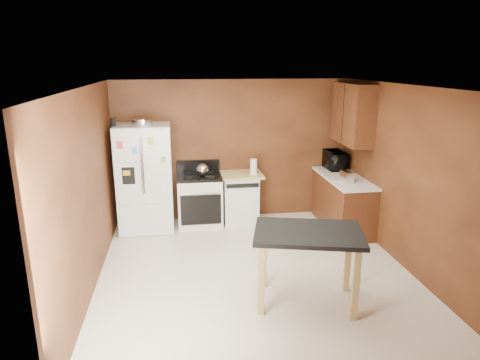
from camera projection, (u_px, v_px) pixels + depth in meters
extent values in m
plane|color=white|center=(255.00, 272.00, 5.88)|extent=(4.50, 4.50, 0.00)
plane|color=white|center=(257.00, 87.00, 5.21)|extent=(4.50, 4.50, 0.00)
plane|color=brown|center=(233.00, 150.00, 7.69)|extent=(4.20, 0.00, 4.20)
plane|color=brown|center=(307.00, 263.00, 3.40)|extent=(4.20, 0.00, 4.20)
plane|color=brown|center=(88.00, 192.00, 5.25)|extent=(0.00, 4.50, 4.50)
plane|color=brown|center=(407.00, 179.00, 5.84)|extent=(0.00, 4.50, 4.50)
cylinder|color=silver|center=(142.00, 121.00, 6.99)|extent=(0.37, 0.37, 0.09)
cylinder|color=black|center=(113.00, 122.00, 6.77)|extent=(0.09, 0.09, 0.13)
sphere|color=silver|center=(202.00, 170.00, 7.32)|extent=(0.21, 0.21, 0.21)
cylinder|color=white|center=(254.00, 167.00, 7.43)|extent=(0.14, 0.14, 0.27)
cylinder|color=#45B356|center=(253.00, 170.00, 7.56)|extent=(0.11, 0.11, 0.11)
cube|color=silver|center=(347.00, 176.00, 6.97)|extent=(0.17, 0.25, 0.17)
imported|color=black|center=(334.00, 160.00, 7.79)|extent=(0.39, 0.56, 0.30)
cube|color=white|center=(145.00, 178.00, 7.21)|extent=(0.90, 0.75, 1.80)
cube|color=white|center=(128.00, 168.00, 6.73)|extent=(0.43, 0.02, 1.20)
cube|color=white|center=(157.00, 167.00, 6.79)|extent=(0.43, 0.02, 1.20)
cube|color=white|center=(146.00, 220.00, 7.00)|extent=(0.88, 0.02, 0.54)
cube|color=black|center=(128.00, 176.00, 6.76)|extent=(0.20, 0.01, 0.28)
cylinder|color=silver|center=(141.00, 166.00, 6.73)|extent=(0.02, 0.02, 0.90)
cylinder|color=silver|center=(143.00, 166.00, 6.73)|extent=(0.02, 0.02, 0.90)
cube|color=#EE384B|center=(120.00, 145.00, 6.59)|extent=(0.09, 0.00, 0.12)
cube|color=#35BBE2|center=(135.00, 151.00, 6.65)|extent=(0.08, 0.00, 0.10)
cube|color=#C8FF35|center=(151.00, 141.00, 6.65)|extent=(0.10, 0.00, 0.13)
cube|color=#66CC48|center=(164.00, 159.00, 6.75)|extent=(0.07, 0.00, 0.09)
cube|color=gold|center=(126.00, 173.00, 6.73)|extent=(0.11, 0.00, 0.08)
cube|color=white|center=(163.00, 190.00, 6.88)|extent=(0.09, 0.00, 0.10)
cube|color=#97E3CD|center=(139.00, 163.00, 6.71)|extent=(0.07, 0.00, 0.07)
cube|color=white|center=(200.00, 201.00, 7.51)|extent=(0.76, 0.65, 0.85)
cube|color=black|center=(199.00, 176.00, 7.39)|extent=(0.76, 0.65, 0.05)
cube|color=black|center=(198.00, 166.00, 7.63)|extent=(0.76, 0.06, 0.20)
cube|color=black|center=(201.00, 210.00, 7.20)|extent=(0.68, 0.02, 0.52)
cylinder|color=silver|center=(201.00, 194.00, 7.11)|extent=(0.62, 0.02, 0.02)
cylinder|color=black|center=(188.00, 173.00, 7.51)|extent=(0.17, 0.17, 0.02)
cylinder|color=black|center=(209.00, 172.00, 7.56)|extent=(0.17, 0.17, 0.02)
cylinder|color=black|center=(189.00, 178.00, 7.20)|extent=(0.17, 0.17, 0.02)
cylinder|color=black|center=(210.00, 177.00, 7.25)|extent=(0.17, 0.17, 0.02)
cube|color=white|center=(240.00, 199.00, 7.63)|extent=(0.60, 0.60, 0.85)
cube|color=black|center=(243.00, 186.00, 7.25)|extent=(0.56, 0.02, 0.07)
cube|color=tan|center=(240.00, 175.00, 7.52)|extent=(0.78, 0.62, 0.04)
cube|color=#5B2B19|center=(342.00, 203.00, 7.40)|extent=(0.60, 1.55, 0.86)
cube|color=white|center=(344.00, 178.00, 7.28)|extent=(0.63, 1.58, 0.04)
cube|color=#5B2B19|center=(353.00, 114.00, 7.10)|extent=(0.35, 1.05, 1.00)
cube|color=black|center=(343.00, 114.00, 7.08)|extent=(0.01, 0.01, 1.00)
cube|color=black|center=(308.00, 233.00, 4.93)|extent=(1.40, 1.10, 0.05)
cube|color=#A3864F|center=(264.00, 254.00, 5.41)|extent=(0.09, 0.09, 0.89)
cube|color=#A3864F|center=(348.00, 258.00, 5.30)|extent=(0.09, 0.09, 0.89)
cube|color=#A3864F|center=(261.00, 279.00, 4.79)|extent=(0.09, 0.09, 0.89)
cube|color=#A3864F|center=(356.00, 284.00, 4.69)|extent=(0.09, 0.09, 0.89)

